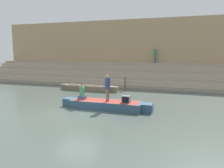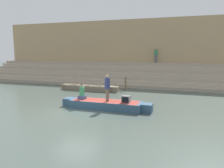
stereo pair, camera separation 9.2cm
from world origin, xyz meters
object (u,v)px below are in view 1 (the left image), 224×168
at_px(person_standing, 107,86).
at_px(tv_set, 126,99).
at_px(rowboat_main, 106,104).
at_px(person_rowing, 82,93).
at_px(moored_boat_shore, 89,88).
at_px(person_on_steps, 155,54).
at_px(mooring_post, 125,84).

height_order(person_standing, tv_set, person_standing).
distance_m(rowboat_main, person_rowing, 1.77).
distance_m(rowboat_main, moored_boat_shore, 6.88).
xyz_separation_m(tv_set, moored_boat_shore, (-5.10, 5.84, -0.47)).
bearing_deg(moored_boat_shore, tv_set, -45.24).
bearing_deg(tv_set, person_standing, 177.43).
height_order(rowboat_main, person_on_steps, person_on_steps).
distance_m(person_standing, person_rowing, 1.88).
distance_m(moored_boat_shore, person_on_steps, 8.90).
relative_size(tv_set, moored_boat_shore, 0.09).
relative_size(person_rowing, moored_boat_shore, 0.19).
relative_size(mooring_post, person_on_steps, 0.79).
relative_size(person_standing, person_on_steps, 1.00).
height_order(rowboat_main, person_standing, person_standing).
xyz_separation_m(mooring_post, person_on_steps, (1.99, 5.54, 2.67)).
distance_m(person_rowing, mooring_post, 6.87).
relative_size(person_standing, tv_set, 3.41).
bearing_deg(tv_set, person_rowing, 173.55).
height_order(rowboat_main, person_rowing, person_rowing).
xyz_separation_m(rowboat_main, tv_set, (1.33, -0.08, 0.45)).
distance_m(mooring_post, person_on_steps, 6.46).
relative_size(person_standing, person_rowing, 1.59).
height_order(tv_set, person_on_steps, person_on_steps).
relative_size(rowboat_main, mooring_post, 4.46).
height_order(person_rowing, mooring_post, person_rowing).
relative_size(rowboat_main, tv_set, 12.02).
distance_m(person_rowing, moored_boat_shore, 6.20).
bearing_deg(moored_boat_shore, person_rowing, -66.21).
height_order(moored_boat_shore, mooring_post, mooring_post).
relative_size(person_rowing, person_on_steps, 0.63).
bearing_deg(person_standing, tv_set, -14.43).
bearing_deg(person_standing, mooring_post, 78.66).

